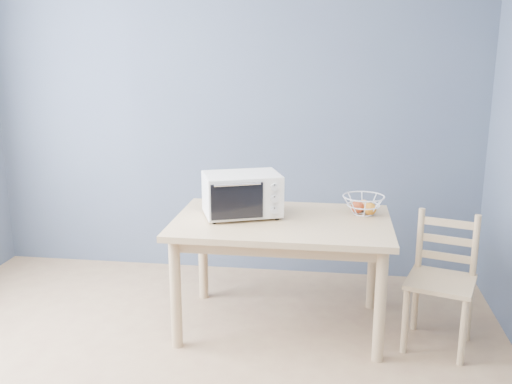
# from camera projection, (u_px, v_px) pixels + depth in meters

# --- Properties ---
(room) EXTENTS (4.01, 4.51, 2.61)m
(room) POSITION_uv_depth(u_px,v_px,m) (134.00, 176.00, 2.42)
(room) COLOR tan
(room) RESTS_ON ground
(dining_table) EXTENTS (1.40, 0.90, 0.75)m
(dining_table) POSITION_uv_depth(u_px,v_px,m) (282.00, 234.00, 3.72)
(dining_table) COLOR tan
(dining_table) RESTS_ON ground
(toaster_oven) EXTENTS (0.57, 0.50, 0.29)m
(toaster_oven) POSITION_uv_depth(u_px,v_px,m) (239.00, 194.00, 3.73)
(toaster_oven) COLOR silver
(toaster_oven) RESTS_ON dining_table
(fruit_basket) EXTENTS (0.29, 0.29, 0.13)m
(fruit_basket) POSITION_uv_depth(u_px,v_px,m) (364.00, 205.00, 3.80)
(fruit_basket) COLOR white
(fruit_basket) RESTS_ON dining_table
(dining_chair) EXTENTS (0.49, 0.49, 0.84)m
(dining_chair) POSITION_uv_depth(u_px,v_px,m) (441.00, 283.00, 3.54)
(dining_chair) COLOR tan
(dining_chair) RESTS_ON ground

